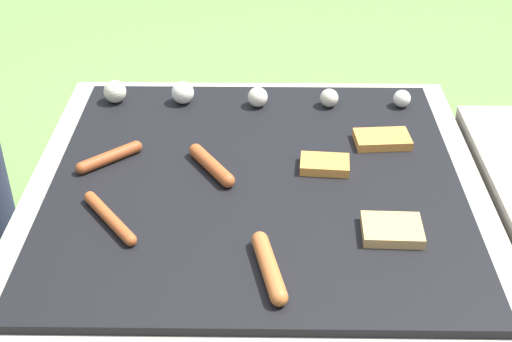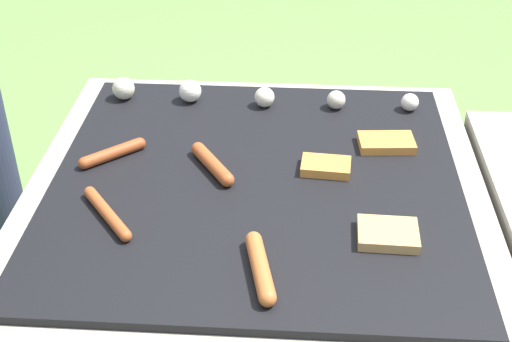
{
  "view_description": "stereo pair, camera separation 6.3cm",
  "coord_description": "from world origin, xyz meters",
  "views": [
    {
      "loc": [
        0.02,
        -1.21,
        1.24
      ],
      "look_at": [
        0.0,
        0.0,
        0.43
      ],
      "focal_mm": 50.0,
      "sensor_mm": 36.0,
      "label": 1
    },
    {
      "loc": [
        0.08,
        -1.21,
        1.24
      ],
      "look_at": [
        0.0,
        0.0,
        0.43
      ],
      "focal_mm": 50.0,
      "sensor_mm": 36.0,
      "label": 2
    }
  ],
  "objects": [
    {
      "name": "sausage_mid_left",
      "position": [
        -0.31,
        0.06,
        0.43
      ],
      "size": [
        0.13,
        0.11,
        0.03
      ],
      "color": "#93421E",
      "rests_on": "grill"
    },
    {
      "name": "sausage_mid_right",
      "position": [
        0.03,
        -0.29,
        0.43
      ],
      "size": [
        0.06,
        0.18,
        0.03
      ],
      "color": "#B7602D",
      "rests_on": "grill"
    },
    {
      "name": "sausage_front_center",
      "position": [
        -0.09,
        0.03,
        0.43
      ],
      "size": [
        0.1,
        0.14,
        0.03
      ],
      "color": "#A34C23",
      "rests_on": "grill"
    },
    {
      "name": "sausage_front_right",
      "position": [
        -0.27,
        -0.15,
        0.42
      ],
      "size": [
        0.12,
        0.15,
        0.02
      ],
      "color": "#A34C23",
      "rests_on": "grill"
    },
    {
      "name": "bread_slice_right",
      "position": [
        0.25,
        -0.18,
        0.42
      ],
      "size": [
        0.11,
        0.09,
        0.02
      ],
      "color": "tan",
      "rests_on": "grill"
    },
    {
      "name": "ground_plane",
      "position": [
        0.0,
        0.0,
        0.0
      ],
      "size": [
        14.0,
        14.0,
        0.0
      ],
      "primitive_type": "plane",
      "color": "#608442"
    },
    {
      "name": "bread_slice_left",
      "position": [
        0.14,
        0.04,
        0.42
      ],
      "size": [
        0.11,
        0.08,
        0.02
      ],
      "color": "#D18438",
      "rests_on": "grill"
    },
    {
      "name": "bread_slice_center",
      "position": [
        0.28,
        0.15,
        0.42
      ],
      "size": [
        0.13,
        0.08,
        0.02
      ],
      "color": "#D18438",
      "rests_on": "grill"
    },
    {
      "name": "grill",
      "position": [
        0.0,
        0.0,
        0.2
      ],
      "size": [
        0.95,
        0.95,
        0.41
      ],
      "color": "#A89E8C",
      "rests_on": "ground_plane"
    },
    {
      "name": "mushroom_row",
      "position": [
        -0.08,
        0.33,
        0.44
      ],
      "size": [
        0.74,
        0.07,
        0.05
      ],
      "color": "beige",
      "rests_on": "grill"
    }
  ]
}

